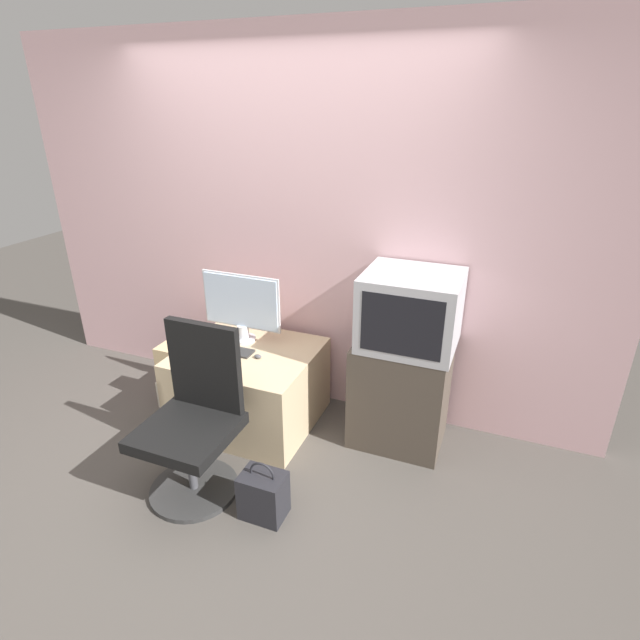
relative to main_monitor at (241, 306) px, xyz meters
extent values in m
plane|color=#4C4742|center=(0.27, -0.98, -0.82)|extent=(12.00, 12.00, 0.00)
cube|color=beige|center=(0.27, 0.35, 0.48)|extent=(4.40, 0.05, 2.60)
cube|color=#CCB289|center=(0.11, -0.15, -0.54)|extent=(0.92, 0.82, 0.56)
cube|color=#4C4238|center=(1.15, 0.02, -0.46)|extent=(0.60, 0.46, 0.72)
cylinder|color=silver|center=(0.00, 0.00, -0.25)|extent=(0.18, 0.18, 0.02)
cylinder|color=silver|center=(0.00, 0.00, -0.20)|extent=(0.08, 0.08, 0.10)
cube|color=silver|center=(0.00, 0.00, 0.03)|extent=(0.59, 0.01, 0.39)
cube|color=silver|center=(0.00, 0.00, 0.03)|extent=(0.56, 0.02, 0.37)
cube|color=#2D2D2D|center=(0.00, -0.19, -0.26)|extent=(0.34, 0.12, 0.01)
ellipsoid|color=#4C4C51|center=(0.23, -0.21, -0.25)|extent=(0.05, 0.04, 0.03)
cube|color=#B7B7BC|center=(1.18, 0.05, 0.13)|extent=(0.58, 0.52, 0.47)
cube|color=black|center=(1.18, -0.20, 0.13)|extent=(0.48, 0.01, 0.37)
cylinder|color=#333333|center=(0.15, -0.92, -0.81)|extent=(0.52, 0.52, 0.03)
cylinder|color=#4C4C51|center=(0.15, -0.92, -0.61)|extent=(0.05, 0.05, 0.37)
cube|color=black|center=(0.15, -0.92, -0.39)|extent=(0.51, 0.51, 0.07)
cube|color=black|center=(0.15, -0.69, -0.09)|extent=(0.46, 0.05, 0.54)
cube|color=beige|center=(-0.51, -0.19, -0.71)|extent=(0.21, 0.19, 0.22)
cube|color=#D1B27F|center=(-0.51, -0.19, -0.47)|extent=(0.19, 0.16, 0.27)
cube|color=#232328|center=(0.62, -0.93, -0.69)|extent=(0.25, 0.18, 0.27)
torus|color=#232328|center=(0.62, -0.93, -0.53)|extent=(0.15, 0.01, 0.15)
camera|label=1|loc=(1.70, -2.79, 1.34)|focal=28.00mm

